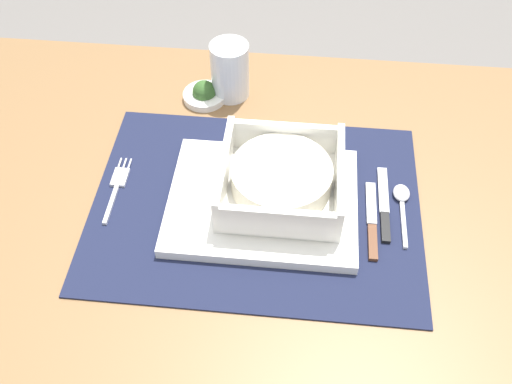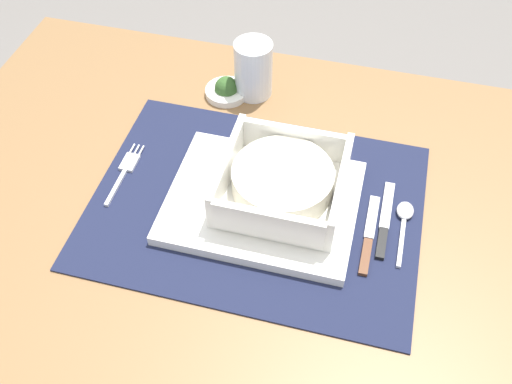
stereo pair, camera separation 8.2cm
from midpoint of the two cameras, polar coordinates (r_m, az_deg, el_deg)
dining_table at (r=0.94m, az=-4.11°, el=-4.95°), size 0.99×0.69×0.76m
placemat at (r=0.84m, az=-2.78°, el=-1.43°), size 0.47×0.35×0.00m
serving_plate at (r=0.83m, az=-2.15°, el=-1.07°), size 0.27×0.21×0.02m
porridge_bowl at (r=0.81m, az=-0.40°, el=0.87°), size 0.17×0.17×0.06m
fork at (r=0.89m, az=-15.99°, el=0.55°), size 0.02×0.13×0.00m
spoon at (r=0.85m, az=11.49°, el=-0.87°), size 0.02×0.11×0.01m
butter_knife at (r=0.84m, az=9.77°, el=-1.75°), size 0.01×0.14×0.01m
bread_knife at (r=0.82m, az=8.53°, el=-3.44°), size 0.01×0.13×0.01m
drinking_glass at (r=0.99m, az=-4.97°, el=11.45°), size 0.06×0.06×0.10m
condiment_saucer at (r=1.00m, az=-7.44°, el=9.39°), size 0.07×0.07×0.04m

